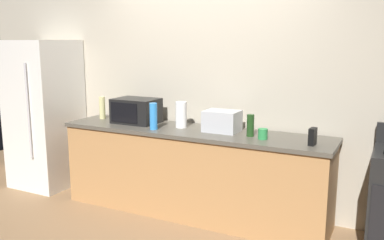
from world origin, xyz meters
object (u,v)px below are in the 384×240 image
object	(u,v)px
cordless_phone	(313,137)
bottle_spray_cleaner	(153,116)
paper_towel_roll	(181,115)
mug_green	(263,134)
bottle_olive_oil	(121,109)
refrigerator	(45,114)
microwave	(136,111)
bottle_vinegar	(102,108)
bottle_wine	(250,125)
toaster_oven	(222,121)

from	to	relation	value
cordless_phone	bottle_spray_cleaner	distance (m)	1.58
paper_towel_roll	mug_green	world-z (taller)	paper_towel_roll
bottle_olive_oil	refrigerator	bearing A→B (deg)	-167.54
microwave	refrigerator	bearing A→B (deg)	-177.94
bottle_vinegar	bottle_olive_oil	distance (m)	0.22
microwave	bottle_wine	world-z (taller)	microwave
refrigerator	bottle_spray_cleaner	world-z (taller)	refrigerator
refrigerator	bottle_vinegar	xyz separation A→B (m)	(0.84, 0.08, 0.13)
paper_towel_roll	bottle_spray_cleaner	size ratio (longest dim) A/B	1.00
bottle_spray_cleaner	mug_green	bearing A→B (deg)	4.25
bottle_vinegar	bottle_spray_cleaner	xyz separation A→B (m)	(0.85, -0.24, 0.01)
refrigerator	bottle_vinegar	distance (m)	0.86
paper_towel_roll	bottle_vinegar	distance (m)	1.05
mug_green	bottle_spray_cleaner	bearing A→B (deg)	-175.75
toaster_oven	paper_towel_roll	xyz separation A→B (m)	(-0.46, -0.01, 0.03)
cordless_phone	bottle_vinegar	distance (m)	2.43
bottle_vinegar	paper_towel_roll	bearing A→B (deg)	-1.37
toaster_oven	bottle_wine	xyz separation A→B (m)	(0.32, -0.08, 0.00)
refrigerator	paper_towel_roll	bearing A→B (deg)	1.52
microwave	toaster_oven	xyz separation A→B (m)	(1.02, 0.01, -0.03)
cordless_phone	bottle_vinegar	bearing A→B (deg)	-179.67
toaster_oven	cordless_phone	world-z (taller)	toaster_oven
refrigerator	bottle_vinegar	bearing A→B (deg)	5.12
bottle_spray_cleaner	bottle_vinegar	bearing A→B (deg)	164.43
microwave	bottle_olive_oil	xyz separation A→B (m)	(-0.33, 0.17, -0.03)
paper_towel_roll	bottle_olive_oil	bearing A→B (deg)	169.12
bottle_spray_cleaner	toaster_oven	bearing A→B (deg)	18.45
toaster_oven	bottle_vinegar	xyz separation A→B (m)	(-1.51, 0.02, 0.02)
microwave	paper_towel_roll	xyz separation A→B (m)	(0.56, 0.00, 0.00)
refrigerator	bottle_wine	distance (m)	2.68
microwave	paper_towel_roll	size ratio (longest dim) A/B	1.78
bottle_spray_cleaner	mug_green	world-z (taller)	bottle_spray_cleaner
toaster_oven	paper_towel_roll	distance (m)	0.46
bottle_wine	bottle_spray_cleaner	distance (m)	1.00
microwave	bottle_vinegar	xyz separation A→B (m)	(-0.49, 0.03, -0.01)
microwave	bottle_olive_oil	bearing A→B (deg)	152.35
cordless_phone	bottle_wine	world-z (taller)	bottle_wine
toaster_oven	bottle_spray_cleaner	world-z (taller)	bottle_spray_cleaner
bottle_vinegar	bottle_olive_oil	bearing A→B (deg)	42.30
bottle_olive_oil	cordless_phone	bearing A→B (deg)	-7.97
bottle_vinegar	mug_green	bearing A→B (deg)	-4.42
microwave	bottle_olive_oil	size ratio (longest dim) A/B	2.26
microwave	cordless_phone	bearing A→B (deg)	-4.23
bottle_vinegar	bottle_olive_oil	world-z (taller)	bottle_vinegar
mug_green	bottle_olive_oil	bearing A→B (deg)	170.64
bottle_wine	bottle_olive_oil	size ratio (longest dim) A/B	0.99
toaster_oven	bottle_spray_cleaner	size ratio (longest dim) A/B	1.25
cordless_phone	bottle_olive_oil	size ratio (longest dim) A/B	0.71
mug_green	microwave	bearing A→B (deg)	175.17
bottle_spray_cleaner	microwave	bearing A→B (deg)	149.55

